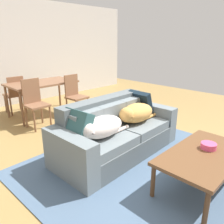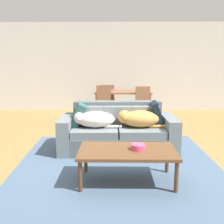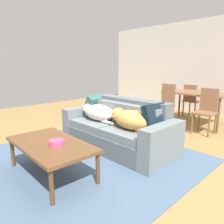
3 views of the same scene
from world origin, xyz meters
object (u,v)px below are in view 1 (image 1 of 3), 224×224
(dining_chair_near_left, at_px, (35,101))
(dining_chair_far_left, at_px, (15,93))
(coffee_table, at_px, (204,156))
(dining_chair_near_right, at_px, (75,94))
(couch, at_px, (115,133))
(dog_on_left_cushion, at_px, (101,127))
(throw_pillow_by_right_arm, at_px, (140,104))
(dining_table, at_px, (42,85))
(throw_pillow_by_left_arm, at_px, (76,126))
(bowl_on_coffee_table, at_px, (209,146))
(dog_on_right_cushion, at_px, (135,113))

(dining_chair_near_left, height_order, dining_chair_far_left, dining_chair_near_left)
(coffee_table, xyz_separation_m, dining_chair_near_right, (0.52, 3.21, 0.11))
(couch, height_order, dining_chair_far_left, dining_chair_far_left)
(dining_chair_far_left, bearing_deg, dining_chair_near_right, 130.75)
(dog_on_left_cushion, xyz_separation_m, dining_chair_far_left, (0.14, 3.13, -0.08))
(throw_pillow_by_right_arm, height_order, dining_table, throw_pillow_by_right_arm)
(throw_pillow_by_left_arm, bearing_deg, bowl_on_coffee_table, -54.34)
(throw_pillow_by_left_arm, relative_size, coffee_table, 0.33)
(throw_pillow_by_right_arm, bearing_deg, throw_pillow_by_left_arm, -178.16)
(dog_on_right_cushion, distance_m, coffee_table, 1.25)
(dining_table, height_order, dining_chair_far_left, dining_chair_far_left)
(dining_table, height_order, dining_chair_near_left, dining_chair_near_left)
(bowl_on_coffee_table, xyz_separation_m, dining_table, (-0.11, 3.76, 0.22))
(dining_chair_near_left, relative_size, dining_chair_far_left, 1.08)
(couch, bearing_deg, coffee_table, -86.83)
(throw_pillow_by_left_arm, relative_size, dining_chair_near_right, 0.45)
(throw_pillow_by_left_arm, height_order, throw_pillow_by_right_arm, throw_pillow_by_right_arm)
(throw_pillow_by_right_arm, distance_m, dining_chair_near_right, 1.83)
(bowl_on_coffee_table, distance_m, dining_chair_near_left, 3.24)
(dining_chair_near_left, height_order, dining_chair_near_right, dining_chair_near_left)
(dog_on_right_cushion, distance_m, throw_pillow_by_right_arm, 0.39)
(throw_pillow_by_left_arm, height_order, dining_chair_far_left, dining_chair_far_left)
(dining_chair_near_right, bearing_deg, dining_table, 127.67)
(dog_on_left_cushion, xyz_separation_m, dining_table, (0.55, 2.59, 0.12))
(dog_on_left_cushion, xyz_separation_m, throw_pillow_by_left_arm, (-0.29, 0.16, 0.05))
(throw_pillow_by_left_arm, xyz_separation_m, coffee_table, (0.82, -1.35, -0.22))
(couch, relative_size, dining_table, 1.41)
(couch, bearing_deg, dining_table, 84.72)
(throw_pillow_by_right_arm, relative_size, coffee_table, 0.35)
(dining_table, bearing_deg, dining_chair_far_left, 127.27)
(dog_on_right_cushion, distance_m, dining_table, 2.57)
(coffee_table, bearing_deg, bowl_on_coffee_table, 5.65)
(throw_pillow_by_right_arm, bearing_deg, dog_on_right_cushion, -153.03)
(dog_on_left_cushion, height_order, coffee_table, dog_on_left_cushion)
(dog_on_left_cushion, bearing_deg, couch, 15.91)
(dog_on_left_cushion, xyz_separation_m, bowl_on_coffee_table, (0.66, -1.17, -0.10))
(couch, relative_size, dining_chair_near_left, 2.12)
(bowl_on_coffee_table, height_order, dining_chair_near_right, dining_chair_near_right)
(dining_chair_far_left, bearing_deg, bowl_on_coffee_table, 98.36)
(dining_chair_near_right, bearing_deg, coffee_table, -102.66)
(coffee_table, bearing_deg, dog_on_left_cushion, 113.77)
(throw_pillow_by_left_arm, xyz_separation_m, dining_chair_far_left, (0.44, 2.96, -0.13))
(dining_chair_near_left, bearing_deg, dining_chair_near_right, 0.43)
(couch, bearing_deg, dining_chair_near_right, 69.66)
(couch, bearing_deg, throw_pillow_by_left_arm, 175.57)
(dog_on_right_cushion, bearing_deg, dining_chair_near_left, 107.42)
(throw_pillow_by_left_arm, relative_size, bowl_on_coffee_table, 2.29)
(dog_on_right_cushion, relative_size, dining_chair_near_left, 0.87)
(dog_on_left_cushion, relative_size, throw_pillow_by_right_arm, 1.88)
(coffee_table, height_order, dining_table, dining_table)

